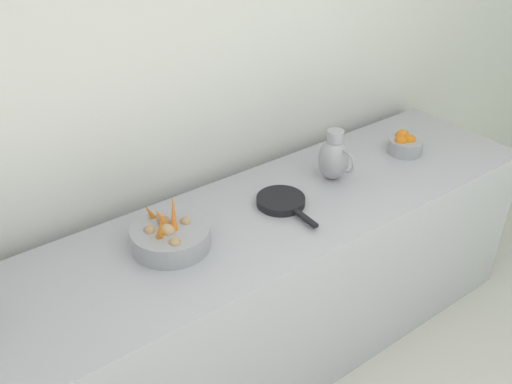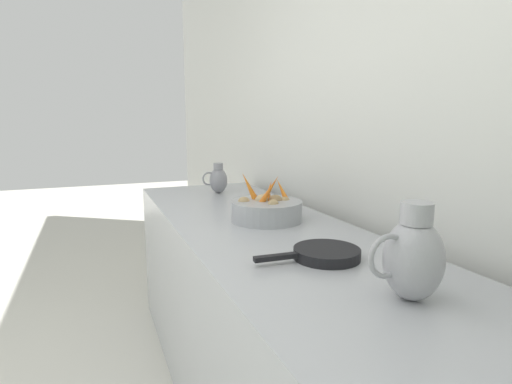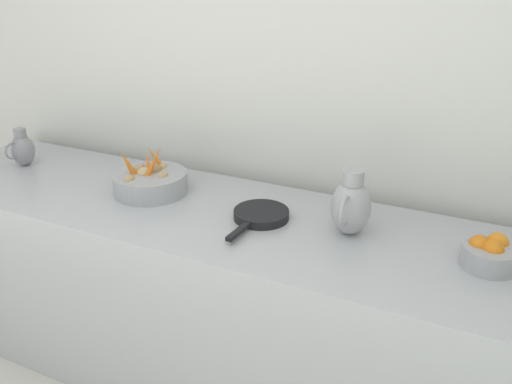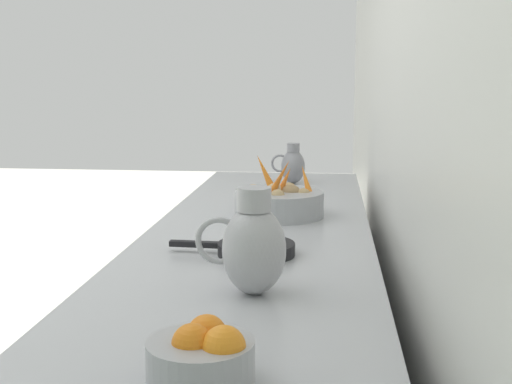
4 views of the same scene
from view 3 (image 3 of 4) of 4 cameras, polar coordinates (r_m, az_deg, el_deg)
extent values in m
cube|color=silver|center=(2.21, 13.82, 15.41)|extent=(0.10, 8.44, 3.00)
cube|color=#ADAFB5|center=(2.35, -3.71, -11.76)|extent=(0.74, 3.01, 0.86)
cylinder|color=#9EA0A5|center=(2.34, -11.48, 1.01)|extent=(0.32, 0.32, 0.09)
torus|color=#9EA0A5|center=(2.36, -11.40, 0.12)|extent=(0.19, 0.19, 0.01)
cone|color=orange|center=(2.30, -11.22, 3.12)|extent=(0.11, 0.08, 0.16)
cone|color=orange|center=(2.40, -11.01, 3.74)|extent=(0.07, 0.09, 0.12)
cone|color=orange|center=(2.34, -11.78, 3.03)|extent=(0.08, 0.07, 0.11)
cone|color=orange|center=(2.31, -13.84, 2.99)|extent=(0.11, 0.06, 0.16)
ellipsoid|color=#9E7F56|center=(2.36, -10.98, 2.43)|extent=(0.07, 0.06, 0.05)
ellipsoid|color=tan|center=(2.39, -12.61, 2.56)|extent=(0.05, 0.05, 0.04)
ellipsoid|color=tan|center=(2.39, -10.21, 2.64)|extent=(0.05, 0.04, 0.04)
ellipsoid|color=tan|center=(2.27, -13.73, 1.32)|extent=(0.05, 0.05, 0.04)
ellipsoid|color=tan|center=(2.33, -12.17, 2.06)|extent=(0.07, 0.06, 0.05)
ellipsoid|color=tan|center=(2.29, -10.16, 1.74)|extent=(0.05, 0.04, 0.04)
cylinder|color=#9EA0A5|center=(1.90, 24.14, -6.48)|extent=(0.18, 0.18, 0.08)
sphere|color=orange|center=(1.93, 24.90, -5.07)|extent=(0.07, 0.07, 0.07)
sphere|color=orange|center=(1.89, 23.24, -5.31)|extent=(0.07, 0.07, 0.07)
sphere|color=orange|center=(1.88, 24.53, -5.76)|extent=(0.07, 0.07, 0.07)
ellipsoid|color=#A3A3A8|center=(1.95, 10.34, -1.67)|extent=(0.15, 0.15, 0.21)
cylinder|color=#A3A3A8|center=(1.91, 10.60, 1.61)|extent=(0.08, 0.08, 0.06)
torus|color=#A3A3A8|center=(1.87, 9.69, -2.09)|extent=(0.11, 0.01, 0.11)
ellipsoid|color=gray|center=(2.85, -24.18, 4.21)|extent=(0.11, 0.11, 0.16)
cylinder|color=gray|center=(2.83, -24.48, 5.94)|extent=(0.06, 0.06, 0.04)
torus|color=gray|center=(2.81, -25.15, 4.10)|extent=(0.09, 0.01, 0.09)
cylinder|color=black|center=(2.07, 0.59, -2.45)|extent=(0.22, 0.22, 0.03)
cube|color=black|center=(1.92, -1.98, -4.36)|extent=(0.15, 0.03, 0.02)
camera|label=1|loc=(2.25, -71.43, 22.02)|focal=40.52mm
camera|label=2|loc=(1.14, 38.95, -6.85)|focal=28.38mm
camera|label=4|loc=(2.22, 54.33, 2.75)|focal=47.88mm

